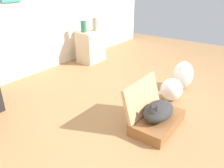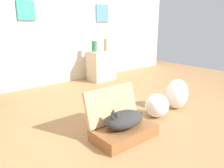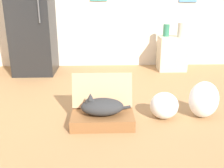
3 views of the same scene
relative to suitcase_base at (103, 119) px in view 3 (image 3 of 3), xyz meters
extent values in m
plane|color=#9E7247|center=(0.20, 0.19, -0.06)|extent=(7.68, 7.68, 0.00)
cube|color=brown|center=(0.00, 0.00, 0.00)|extent=(0.65, 0.38, 0.12)
cube|color=tan|center=(0.00, 0.20, 0.25)|extent=(0.65, 0.14, 0.37)
ellipsoid|color=#2D2D2D|center=(0.00, 0.00, 0.14)|extent=(0.44, 0.28, 0.16)
sphere|color=#2D2D2D|center=(-0.12, 0.00, 0.18)|extent=(0.11, 0.11, 0.11)
cone|color=#2D2D2D|center=(-0.12, -0.03, 0.25)|extent=(0.05, 0.05, 0.05)
cone|color=#2D2D2D|center=(-0.12, 0.03, 0.25)|extent=(0.05, 0.05, 0.05)
cylinder|color=#2D2D2D|center=(0.20, 0.04, 0.10)|extent=(0.20, 0.03, 0.07)
ellipsoid|color=white|center=(0.67, 0.13, 0.09)|extent=(0.31, 0.29, 0.30)
ellipsoid|color=white|center=(1.11, 0.14, 0.14)|extent=(0.32, 0.28, 0.41)
cube|color=black|center=(-1.14, 1.99, 0.90)|extent=(0.66, 0.67, 1.91)
cylinder|color=#4C4C4C|center=(-0.94, 1.63, 0.99)|extent=(0.02, 0.02, 0.35)
cube|color=beige|center=(1.24, 2.04, 0.24)|extent=(0.48, 0.36, 0.59)
cylinder|color=#2D7051|center=(1.12, 2.09, 0.64)|extent=(0.11, 0.11, 0.21)
cylinder|color=#B7AD99|center=(1.36, 2.00, 0.65)|extent=(0.14, 0.14, 0.24)
camera|label=1|loc=(-1.90, -0.79, 1.39)|focal=35.40mm
camera|label=2|loc=(-1.41, -1.51, 1.09)|focal=35.57mm
camera|label=3|loc=(0.01, -2.48, 1.25)|focal=42.29mm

